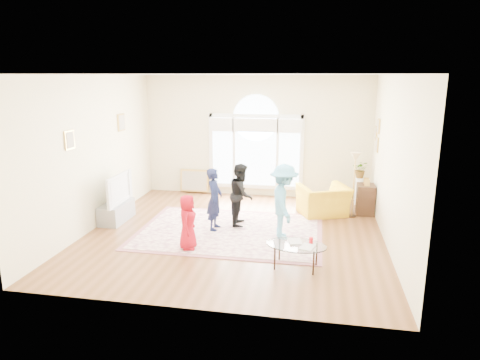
% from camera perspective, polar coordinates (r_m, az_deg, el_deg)
% --- Properties ---
extents(ground, '(6.00, 6.00, 0.00)m').
position_cam_1_polar(ground, '(8.92, -0.76, -7.13)').
color(ground, brown).
rests_on(ground, ground).
extents(room_shell, '(6.00, 6.00, 6.00)m').
position_cam_1_polar(room_shell, '(11.24, 2.06, 5.51)').
color(room_shell, beige).
rests_on(room_shell, ground).
extents(area_rug, '(3.60, 2.60, 0.02)m').
position_cam_1_polar(area_rug, '(9.02, -1.35, -6.81)').
color(area_rug, beige).
rests_on(area_rug, ground).
extents(rug_border, '(3.80, 2.80, 0.01)m').
position_cam_1_polar(rug_border, '(9.02, -1.35, -6.83)').
color(rug_border, '#93555C').
rests_on(rug_border, ground).
extents(tv_console, '(0.45, 1.00, 0.42)m').
position_cam_1_polar(tv_console, '(9.98, -16.15, -4.11)').
color(tv_console, gray).
rests_on(tv_console, ground).
extents(television, '(0.17, 1.14, 0.66)m').
position_cam_1_polar(television, '(9.83, -16.32, -1.12)').
color(television, black).
rests_on(television, tv_console).
extents(coffee_table, '(1.09, 0.77, 0.54)m').
position_cam_1_polar(coffee_table, '(7.33, 7.51, -8.66)').
color(coffee_table, silver).
rests_on(coffee_table, ground).
extents(armchair, '(1.35, 1.28, 0.70)m').
position_cam_1_polar(armchair, '(10.15, 11.05, -2.69)').
color(armchair, gold).
rests_on(armchair, ground).
extents(side_cabinet, '(0.40, 0.50, 0.70)m').
position_cam_1_polar(side_cabinet, '(10.48, 16.37, -2.48)').
color(side_cabinet, black).
rests_on(side_cabinet, ground).
extents(floor_lamp, '(0.28, 0.28, 1.51)m').
position_cam_1_polar(floor_lamp, '(9.95, 15.10, 2.30)').
color(floor_lamp, black).
rests_on(floor_lamp, ground).
extents(plant_pedestal, '(0.20, 0.20, 0.70)m').
position_cam_1_polar(plant_pedestal, '(11.14, 15.61, -1.46)').
color(plant_pedestal, white).
rests_on(plant_pedestal, ground).
extents(potted_plant, '(0.44, 0.40, 0.43)m').
position_cam_1_polar(potted_plant, '(11.02, 15.80, 1.36)').
color(potted_plant, '#33722D').
rests_on(potted_plant, plant_pedestal).
extents(leaning_picture, '(0.80, 0.14, 0.62)m').
position_cam_1_polar(leaning_picture, '(11.98, -6.03, -1.70)').
color(leaning_picture, tan).
rests_on(leaning_picture, ground).
extents(child_red, '(0.38, 0.54, 1.04)m').
position_cam_1_polar(child_red, '(8.03, -7.00, -5.56)').
color(child_red, '#A60B1B').
rests_on(child_red, area_rug).
extents(child_navy, '(0.33, 0.49, 1.31)m').
position_cam_1_polar(child_navy, '(8.93, -3.42, -2.56)').
color(child_navy, '#131938').
rests_on(child_navy, area_rug).
extents(child_black, '(0.54, 0.68, 1.34)m').
position_cam_1_polar(child_black, '(9.20, 0.18, -1.92)').
color(child_black, black).
rests_on(child_black, area_rug).
extents(child_blue, '(0.75, 1.07, 1.50)m').
position_cam_1_polar(child_blue, '(8.43, 5.85, -2.91)').
color(child_blue, '#58A9D0').
rests_on(child_blue, area_rug).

